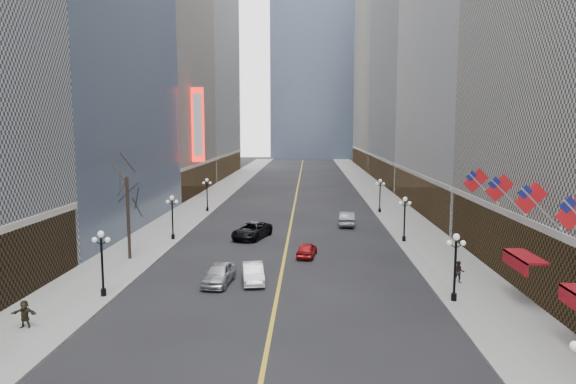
# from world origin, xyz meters

# --- Properties ---
(sidewalk_east) EXTENTS (6.00, 230.00, 0.15)m
(sidewalk_east) POSITION_xyz_m (14.00, 70.00, 0.07)
(sidewalk_east) COLOR gray
(sidewalk_east) RESTS_ON ground
(sidewalk_west) EXTENTS (6.00, 230.00, 0.15)m
(sidewalk_west) POSITION_xyz_m (-14.00, 70.00, 0.07)
(sidewalk_west) COLOR gray
(sidewalk_west) RESTS_ON ground
(lane_line) EXTENTS (0.25, 200.00, 0.02)m
(lane_line) POSITION_xyz_m (0.00, 80.00, 0.01)
(lane_line) COLOR gold
(lane_line) RESTS_ON ground
(bldg_east_c) EXTENTS (26.60, 40.60, 48.80)m
(bldg_east_c) POSITION_xyz_m (29.88, 106.00, 24.18)
(bldg_east_c) COLOR #939396
(bldg_east_c) RESTS_ON ground
(bldg_east_d) EXTENTS (26.60, 46.60, 62.80)m
(bldg_east_d) POSITION_xyz_m (29.90, 149.00, 31.17)
(bldg_east_d) COLOR #AEA490
(bldg_east_d) RESTS_ON ground
(bldg_west_c) EXTENTS (26.60, 30.60, 50.80)m
(bldg_west_c) POSITION_xyz_m (-29.88, 87.00, 25.19)
(bldg_west_c) COLOR #AEA490
(bldg_west_c) RESTS_ON ground
(bldg_west_d) EXTENTS (26.60, 38.60, 72.80)m
(bldg_west_d) POSITION_xyz_m (-29.92, 121.00, 36.17)
(bldg_west_d) COLOR silver
(bldg_west_d) RESTS_ON ground
(streetlamp_east_1) EXTENTS (1.26, 0.44, 4.52)m
(streetlamp_east_1) POSITION_xyz_m (11.80, 30.00, 2.90)
(streetlamp_east_1) COLOR black
(streetlamp_east_1) RESTS_ON sidewalk_east
(streetlamp_east_2) EXTENTS (1.26, 0.44, 4.52)m
(streetlamp_east_2) POSITION_xyz_m (11.80, 48.00, 2.90)
(streetlamp_east_2) COLOR black
(streetlamp_east_2) RESTS_ON sidewalk_east
(streetlamp_east_3) EXTENTS (1.26, 0.44, 4.52)m
(streetlamp_east_3) POSITION_xyz_m (11.80, 66.00, 2.90)
(streetlamp_east_3) COLOR black
(streetlamp_east_3) RESTS_ON sidewalk_east
(streetlamp_west_1) EXTENTS (1.26, 0.44, 4.52)m
(streetlamp_west_1) POSITION_xyz_m (-11.80, 30.00, 2.90)
(streetlamp_west_1) COLOR black
(streetlamp_west_1) RESTS_ON sidewalk_west
(streetlamp_west_2) EXTENTS (1.26, 0.44, 4.52)m
(streetlamp_west_2) POSITION_xyz_m (-11.80, 48.00, 2.90)
(streetlamp_west_2) COLOR black
(streetlamp_west_2) RESTS_ON sidewalk_west
(streetlamp_west_3) EXTENTS (1.26, 0.44, 4.52)m
(streetlamp_west_3) POSITION_xyz_m (-11.80, 66.00, 2.90)
(streetlamp_west_3) COLOR black
(streetlamp_west_3) RESTS_ON sidewalk_west
(flag_3) EXTENTS (2.87, 0.12, 2.87)m
(flag_3) POSITION_xyz_m (15.31, 27.00, 7.29)
(flag_3) COLOR #B2B2B7
(flag_3) RESTS_ON ground
(flag_4) EXTENTS (2.87, 0.12, 2.87)m
(flag_4) POSITION_xyz_m (15.31, 32.00, 7.29)
(flag_4) COLOR #B2B2B7
(flag_4) RESTS_ON ground
(flag_5) EXTENTS (2.87, 0.12, 2.87)m
(flag_5) POSITION_xyz_m (15.31, 37.00, 7.29)
(flag_5) COLOR #B2B2B7
(flag_5) RESTS_ON ground
(awning_c) EXTENTS (1.40, 4.00, 0.93)m
(awning_c) POSITION_xyz_m (16.11, 30.00, 3.08)
(awning_c) COLOR maroon
(awning_c) RESTS_ON ground
(theatre_marquee) EXTENTS (2.00, 0.55, 12.00)m
(theatre_marquee) POSITION_xyz_m (-15.88, 80.00, 12.00)
(theatre_marquee) COLOR red
(theatre_marquee) RESTS_ON ground
(tree_west_far) EXTENTS (3.60, 3.60, 7.92)m
(tree_west_far) POSITION_xyz_m (-13.50, 40.00, 6.24)
(tree_west_far) COLOR #2D231C
(tree_west_far) RESTS_ON sidewalk_west
(car_nb_near) EXTENTS (2.26, 4.72, 1.56)m
(car_nb_near) POSITION_xyz_m (-4.48, 33.46, 0.78)
(car_nb_near) COLOR #B2B4BA
(car_nb_near) RESTS_ON ground
(car_nb_mid) EXTENTS (2.18, 4.49, 1.42)m
(car_nb_mid) POSITION_xyz_m (-2.00, 34.02, 0.71)
(car_nb_mid) COLOR silver
(car_nb_mid) RESTS_ON ground
(car_nb_far) EXTENTS (4.33, 6.43, 1.64)m
(car_nb_far) POSITION_xyz_m (-3.80, 49.45, 0.82)
(car_nb_far) COLOR black
(car_nb_far) RESTS_ON ground
(car_sb_mid) EXTENTS (2.11, 4.03, 1.31)m
(car_sb_mid) POSITION_xyz_m (2.00, 41.88, 0.65)
(car_sb_mid) COLOR #A01114
(car_sb_mid) RESTS_ON ground
(car_sb_far) EXTENTS (2.07, 5.17, 1.67)m
(car_sb_far) POSITION_xyz_m (6.66, 56.92, 0.84)
(car_sb_far) COLOR #55595D
(car_sb_far) RESTS_ON ground
(ped_east_walk) EXTENTS (0.88, 0.59, 1.66)m
(ped_east_walk) POSITION_xyz_m (13.23, 33.92, 0.98)
(ped_east_walk) COLOR black
(ped_east_walk) RESTS_ON sidewalk_east
(ped_west_far) EXTENTS (1.50, 0.43, 1.61)m
(ped_west_far) POSITION_xyz_m (-14.07, 24.33, 0.96)
(ped_west_far) COLOR black
(ped_west_far) RESTS_ON sidewalk_west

